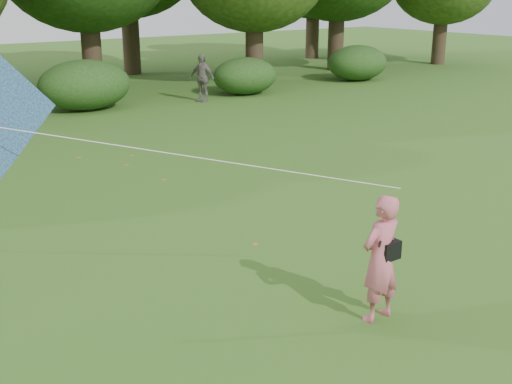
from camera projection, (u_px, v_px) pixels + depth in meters
ground at (370, 324)px, 8.88m from camera, size 100.00×100.00×0.00m
man_kite_flyer at (381, 259)px, 8.76m from camera, size 0.69×0.48×1.83m
bystander_right at (202, 78)px, 25.83m from camera, size 0.91×1.20×1.89m
crossbody_bag at (389, 249)px, 8.77m from camera, size 0.43×0.20×0.72m
fallen_leaves at (224, 243)px, 11.68m from camera, size 9.60×13.76×0.01m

